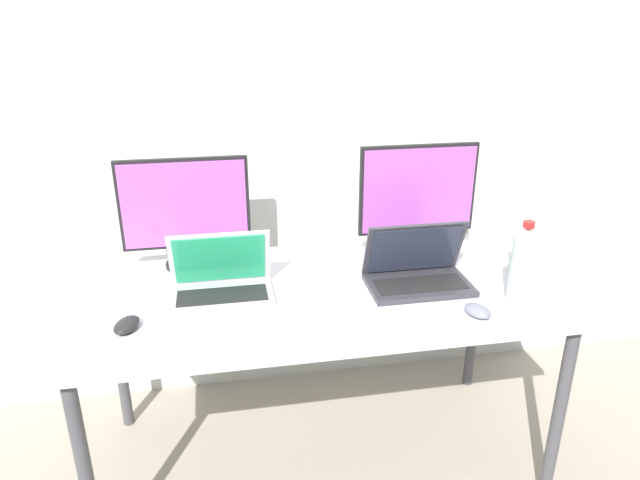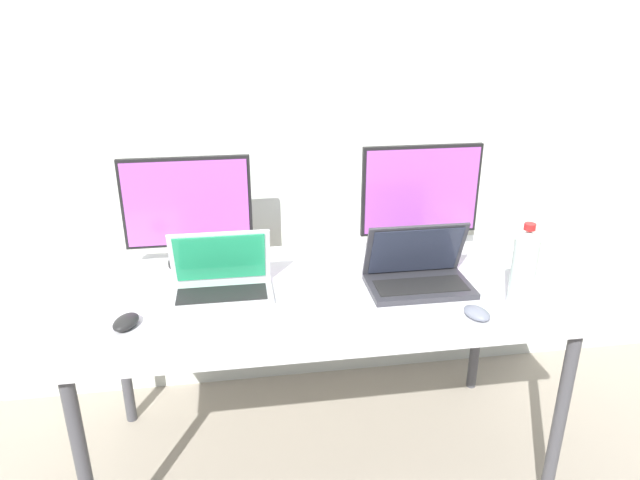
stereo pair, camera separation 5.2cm
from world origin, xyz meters
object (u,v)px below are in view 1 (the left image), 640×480
at_px(laptop_silver, 221,282).
at_px(laptop_secondary, 417,271).
at_px(work_desk, 320,303).
at_px(monitor_left, 185,210).
at_px(monitor_center, 418,197).
at_px(water_bottle, 523,267).
at_px(mouse_by_laptop, 478,311).
at_px(keyboard_main, 292,316).
at_px(soda_can_near_keyboard, 521,253).
at_px(mouse_by_keyboard, 127,325).

bearing_deg(laptop_silver, laptop_secondary, -3.43).
height_order(work_desk, monitor_left, monitor_left).
xyz_separation_m(monitor_center, water_bottle, (0.19, -0.48, -0.10)).
bearing_deg(mouse_by_laptop, keyboard_main, 153.11).
height_order(keyboard_main, soda_can_near_keyboard, soda_can_near_keyboard).
bearing_deg(keyboard_main, laptop_silver, 133.25).
xyz_separation_m(monitor_center, mouse_by_laptop, (0.03, -0.52, -0.21)).
bearing_deg(water_bottle, laptop_secondary, 144.88).
relative_size(monitor_center, keyboard_main, 1.25).
bearing_deg(monitor_center, water_bottle, -68.25).
bearing_deg(mouse_by_keyboard, monitor_center, 42.70).
height_order(mouse_by_keyboard, soda_can_near_keyboard, soda_can_near_keyboard).
height_order(keyboard_main, mouse_by_keyboard, mouse_by_keyboard).
relative_size(monitor_center, soda_can_near_keyboard, 3.65).
xyz_separation_m(mouse_by_laptop, water_bottle, (0.16, 0.05, 0.12)).
xyz_separation_m(keyboard_main, soda_can_near_keyboard, (0.88, 0.22, 0.05)).
bearing_deg(laptop_silver, mouse_by_keyboard, -148.67).
distance_m(monitor_center, mouse_by_keyboard, 1.15).
distance_m(laptop_secondary, mouse_by_laptop, 0.27).
bearing_deg(work_desk, keyboard_main, -122.60).
relative_size(work_desk, monitor_left, 3.54).
bearing_deg(water_bottle, mouse_by_laptop, -163.98).
bearing_deg(mouse_by_keyboard, work_desk, 36.30).
distance_m(work_desk, monitor_left, 0.60).
bearing_deg(soda_can_near_keyboard, keyboard_main, -166.19).
height_order(mouse_by_keyboard, water_bottle, water_bottle).
height_order(work_desk, keyboard_main, keyboard_main).
bearing_deg(soda_can_near_keyboard, monitor_left, 168.02).
bearing_deg(water_bottle, work_desk, 159.49).
bearing_deg(monitor_center, work_desk, -150.02).
relative_size(monitor_center, mouse_by_keyboard, 4.40).
relative_size(laptop_silver, laptop_secondary, 0.95).
bearing_deg(mouse_by_keyboard, laptop_silver, 52.45).
bearing_deg(laptop_secondary, water_bottle, -35.12).
bearing_deg(monitor_left, soda_can_near_keyboard, -11.98).
relative_size(laptop_silver, soda_can_near_keyboard, 2.67).
height_order(work_desk, monitor_center, monitor_center).
bearing_deg(mouse_by_laptop, mouse_by_keyboard, 155.44).
bearing_deg(laptop_silver, keyboard_main, -43.79).
relative_size(work_desk, mouse_by_laptop, 16.91).
bearing_deg(laptop_silver, mouse_by_laptop, -19.79).
xyz_separation_m(monitor_left, keyboard_main, (0.32, -0.47, -0.21)).
bearing_deg(soda_can_near_keyboard, work_desk, -178.35).
height_order(monitor_left, mouse_by_laptop, monitor_left).
xyz_separation_m(monitor_left, water_bottle, (1.07, -0.51, -0.09)).
bearing_deg(laptop_silver, work_desk, -1.07).
distance_m(mouse_by_laptop, water_bottle, 0.21).
height_order(laptop_silver, laptop_secondary, laptop_secondary).
xyz_separation_m(work_desk, monitor_center, (0.43, 0.25, 0.29)).
bearing_deg(laptop_silver, water_bottle, -13.98).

